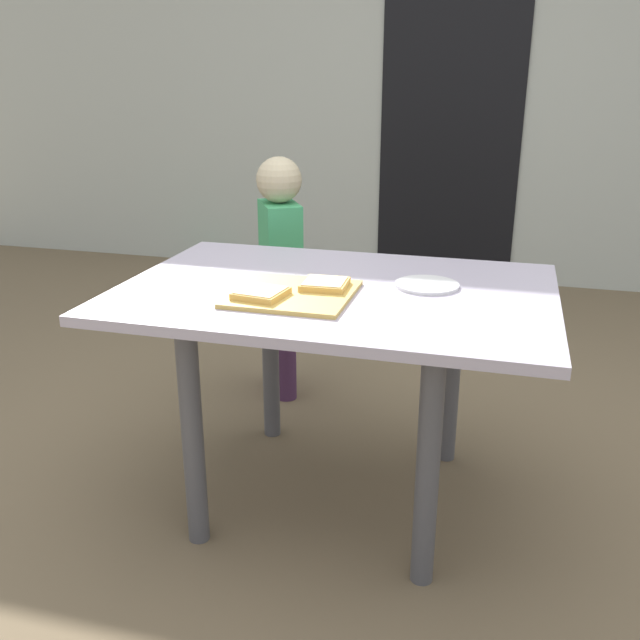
{
  "coord_description": "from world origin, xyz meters",
  "views": [
    {
      "loc": [
        0.48,
        -1.92,
        1.33
      ],
      "look_at": [
        -0.05,
        0.0,
        0.61
      ],
      "focal_mm": 38.74,
      "sensor_mm": 36.0,
      "label": 1
    }
  ],
  "objects": [
    {
      "name": "cutting_board",
      "position": [
        -0.1,
        -0.11,
        0.73
      ],
      "size": [
        0.34,
        0.34,
        0.01
      ],
      "primitive_type": "cube",
      "color": "gold",
      "rests_on": "dining_table"
    },
    {
      "name": "house_wall_back",
      "position": [
        0.0,
        2.83,
        1.48
      ],
      "size": [
        8.0,
        0.2,
        2.96
      ],
      "primitive_type": "cube",
      "color": "#ADB2A8",
      "rests_on": "ground"
    },
    {
      "name": "pizza_slice_near_left",
      "position": [
        -0.17,
        -0.18,
        0.75
      ],
      "size": [
        0.15,
        0.15,
        0.02
      ],
      "color": "#E3AE54",
      "rests_on": "cutting_board"
    },
    {
      "name": "ground_plane",
      "position": [
        0.0,
        0.0,
        0.0
      ],
      "size": [
        16.0,
        16.0,
        0.0
      ],
      "primitive_type": "plane",
      "color": "brown"
    },
    {
      "name": "dining_table",
      "position": [
        0.0,
        0.0,
        0.62
      ],
      "size": [
        1.29,
        0.9,
        0.72
      ],
      "color": "#AFA6B9",
      "rests_on": "ground"
    },
    {
      "name": "child_left",
      "position": [
        -0.42,
        0.72,
        0.6
      ],
      "size": [
        0.24,
        0.28,
        1.02
      ],
      "color": "#452747",
      "rests_on": "ground"
    },
    {
      "name": "plate_white_right",
      "position": [
        0.26,
        0.08,
        0.73
      ],
      "size": [
        0.19,
        0.19,
        0.01
      ],
      "primitive_type": "cylinder",
      "color": "white",
      "rests_on": "dining_table"
    },
    {
      "name": "house_door",
      "position": [
        0.07,
        2.73,
        1.0
      ],
      "size": [
        0.9,
        0.02,
        2.0
      ],
      "primitive_type": "cube",
      "color": "black",
      "rests_on": "ground"
    },
    {
      "name": "pizza_slice_far_right",
      "position": [
        -0.02,
        -0.05,
        0.75
      ],
      "size": [
        0.14,
        0.14,
        0.02
      ],
      "color": "#E3AE54",
      "rests_on": "cutting_board"
    },
    {
      "name": "garden_hose_coil",
      "position": [
        -1.65,
        2.41,
        0.02
      ],
      "size": [
        0.33,
        0.33,
        0.04
      ],
      "primitive_type": "cylinder",
      "color": "#289B57",
      "rests_on": "ground"
    }
  ]
}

